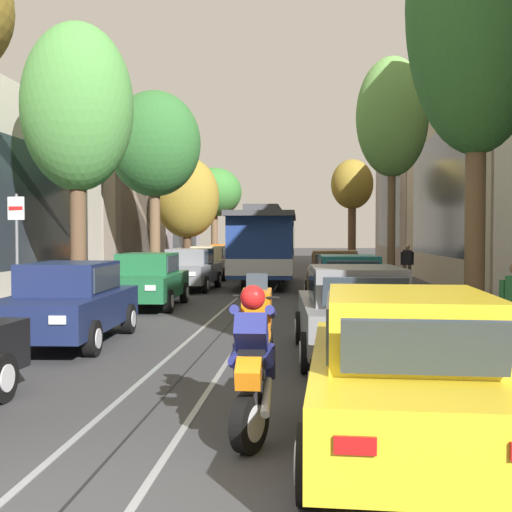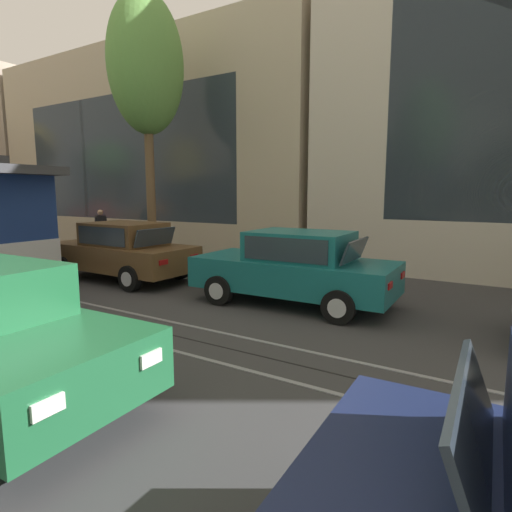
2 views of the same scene
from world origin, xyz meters
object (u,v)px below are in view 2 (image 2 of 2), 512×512
parked_car_brown_fourth_right (122,251)px  street_tree_kerb_right_second (146,66)px  parked_car_teal_mid_right (295,268)px  pedestrian_crossing_far (101,228)px

parked_car_brown_fourth_right → street_tree_kerb_right_second: street_tree_kerb_right_second is taller
street_tree_kerb_right_second → parked_car_teal_mid_right: bearing=-107.0°
pedestrian_crossing_far → street_tree_kerb_right_second: bearing=-106.0°
parked_car_brown_fourth_right → street_tree_kerb_right_second: size_ratio=0.52×
parked_car_brown_fourth_right → pedestrian_crossing_far: bearing=57.1°
parked_car_teal_mid_right → pedestrian_crossing_far: 10.64m
parked_car_teal_mid_right → parked_car_brown_fourth_right: same height
parked_car_teal_mid_right → pedestrian_crossing_far: pedestrian_crossing_far is taller
parked_car_teal_mid_right → parked_car_brown_fourth_right: size_ratio=1.01×
street_tree_kerb_right_second → pedestrian_crossing_far: 6.76m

